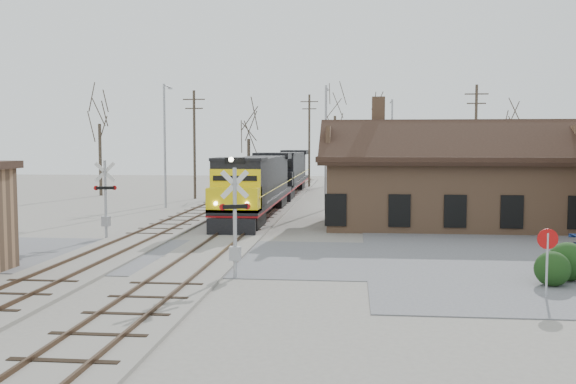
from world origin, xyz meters
name	(u,v)px	position (x,y,z in m)	size (l,w,h in m)	color
ground	(206,257)	(0.00, 0.00, 0.00)	(140.00, 140.00, 0.00)	gray
road	(206,256)	(0.00, 0.00, 0.01)	(60.00, 9.00, 0.03)	#5A5A5F
track_main	(257,216)	(0.00, 15.00, 0.07)	(3.40, 90.00, 0.24)	gray
track_siding	(191,216)	(-4.50, 15.00, 0.07)	(3.40, 90.00, 0.24)	gray
depot	(445,186)	(11.99, 12.00, 2.41)	(15.20, 9.31, 7.90)	#996E4F
locomotive_lead	(256,185)	(0.00, 14.89, 2.22)	(2.84, 19.04, 4.22)	black
locomotive_trailing	(286,172)	(0.00, 34.20, 2.22)	(2.84, 19.04, 4.00)	black
crossbuck_near	(235,227)	(2.13, -4.30, 1.92)	(1.11, 0.52, 4.10)	#A5A8AD
crossbuck_far	(106,202)	(-6.40, 4.68, 1.93)	(1.14, 0.42, 4.11)	#A5A8AD
do_not_enter_sign	(547,250)	(12.71, -6.27, 1.57)	(0.67, 0.08, 2.26)	#A5A8AD
hedge_a	(552,269)	(13.41, -4.55, 0.62)	(1.23, 1.23, 1.23)	black
hedge_b	(567,262)	(14.22, -3.57, 0.71)	(1.42, 1.42, 1.42)	black
streetlight_a	(165,139)	(-8.02, 20.94, 5.30)	(0.25, 2.04, 9.53)	#A5A8AD
streetlight_b	(326,141)	(4.40, 20.77, 5.18)	(0.25, 2.04, 9.29)	#A5A8AD
streetlight_c	(392,142)	(10.03, 33.50, 5.08)	(0.25, 2.04, 9.08)	#A5A8AD
utility_pole_a	(194,142)	(-7.71, 28.87, 5.07)	(2.00, 0.24, 9.68)	#382D23
utility_pole_b	(309,139)	(1.51, 44.58, 5.44)	(2.00, 0.24, 10.42)	#382D23
utility_pole_c	(476,140)	(16.91, 29.16, 5.22)	(2.00, 0.24, 9.99)	#382D23
tree_a	(99,112)	(-17.53, 31.44, 7.95)	(4.55, 4.55, 11.16)	#382D23
tree_b	(249,130)	(-3.86, 35.33, 6.29)	(3.61, 3.61, 8.84)	#382D23
tree_c	(335,105)	(4.22, 50.11, 9.62)	(5.51, 5.51, 13.49)	#382D23
tree_d	(380,117)	(9.13, 39.34, 7.62)	(4.37, 4.37, 10.71)	#382D23
tree_e	(513,128)	(22.38, 39.01, 6.55)	(3.76, 3.76, 9.22)	#382D23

